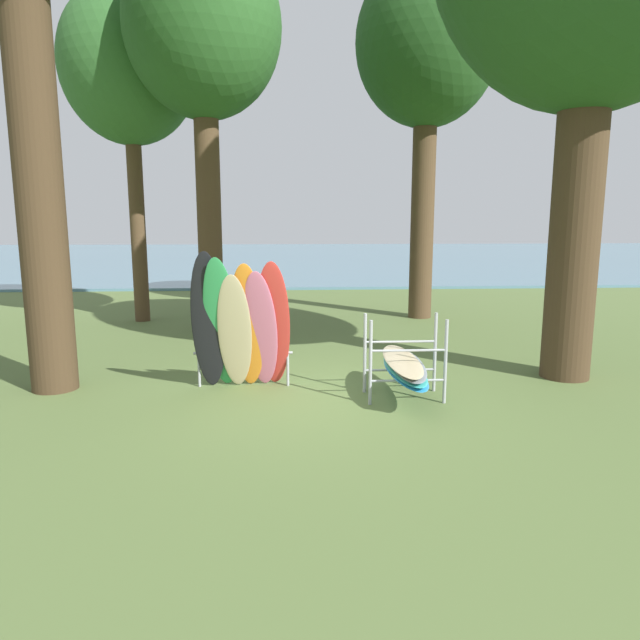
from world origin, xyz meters
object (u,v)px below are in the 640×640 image
tree_far_right_back (129,68)px  leaning_board_pile (241,327)px  board_storage_rack (404,366)px  tree_mid_behind (428,48)px  tree_far_left_back (203,33)px

tree_far_right_back → leaning_board_pile: bearing=-64.6°
tree_far_right_back → board_storage_rack: bearing=-51.4°
tree_mid_behind → tree_far_right_back: (-7.44, -0.11, -0.60)m
leaning_board_pile → tree_mid_behind: bearing=56.7°
tree_mid_behind → leaning_board_pile: 9.88m
tree_far_left_back → tree_far_right_back: (-2.02, 1.43, -0.41)m
tree_far_right_back → board_storage_rack: 10.65m
tree_mid_behind → board_storage_rack: (-1.88, -7.08, -6.43)m
leaning_board_pile → board_storage_rack: size_ratio=1.05×
leaning_board_pile → board_storage_rack: bearing=-10.4°
tree_mid_behind → board_storage_rack: tree_mid_behind is taller
tree_mid_behind → board_storage_rack: bearing=-104.8°
tree_far_left_back → leaning_board_pile: tree_far_left_back is taller
board_storage_rack → tree_far_right_back: bearing=128.6°
tree_mid_behind → tree_far_left_back: (-5.42, -1.54, -0.19)m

